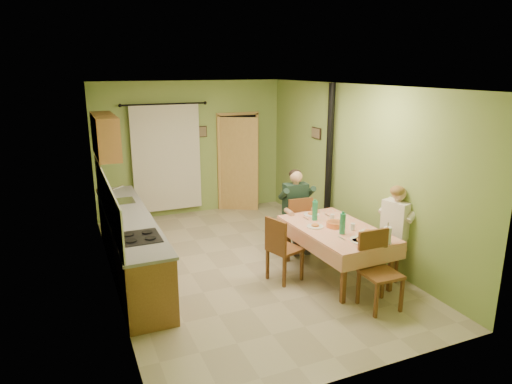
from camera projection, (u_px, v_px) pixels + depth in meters
name	position (u px, v px, depth m)	size (l,w,h in m)	color
floor	(244.00, 264.00, 7.34)	(4.00, 6.00, 0.01)	tan
room_shell	(243.00, 152.00, 6.86)	(4.04, 6.04, 2.82)	#87A454
kitchen_run	(130.00, 243.00, 6.92)	(0.64, 3.64, 1.56)	brown
upper_cabinets	(105.00, 136.00, 7.64)	(0.35, 1.40, 0.70)	brown
curtain	(167.00, 158.00, 9.37)	(1.70, 0.07, 2.22)	black
doorway	(239.00, 162.00, 10.00)	(0.96, 0.46, 2.15)	black
dining_table	(336.00, 252.00, 6.86)	(1.14, 1.83, 0.76)	#E29779
tableware	(342.00, 226.00, 6.64)	(0.81, 1.64, 0.33)	white
chair_far	(296.00, 235.00, 7.80)	(0.46, 0.46, 0.98)	brown
chair_near	(379.00, 287.00, 5.95)	(0.46, 0.46, 1.02)	brown
chair_right	(395.00, 257.00, 6.88)	(0.48, 0.48, 0.96)	brown
chair_left	(284.00, 261.00, 6.73)	(0.53, 0.53, 0.98)	brown
man_far	(296.00, 201.00, 7.66)	(0.60, 0.49, 1.39)	#192D23
man_right	(397.00, 220.00, 6.72)	(0.55, 0.63, 1.39)	white
stove_flue	(328.00, 183.00, 8.32)	(0.24, 0.24, 2.80)	black
picture_back	(202.00, 132.00, 9.61)	(0.19, 0.03, 0.23)	black
picture_right	(316.00, 133.00, 8.66)	(0.03, 0.31, 0.21)	brown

